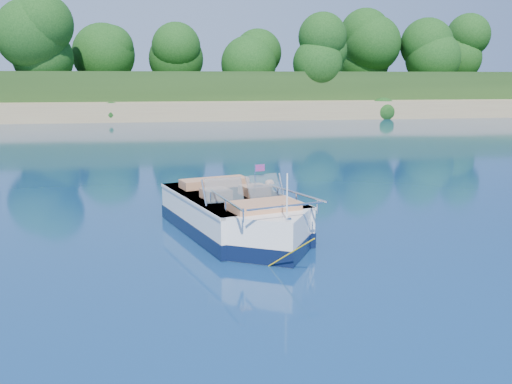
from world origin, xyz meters
The scene contains 6 objects.
ground centered at (0.00, 0.00, 0.00)m, with size 160.00×160.00×0.00m, color #092244.
shoreline centered at (0.00, 63.77, 0.98)m, with size 170.00×59.00×6.00m.
treeline centered at (0.04, 41.01, 5.55)m, with size 150.00×7.12×8.19m.
motorboat centered at (-1.06, 0.26, 0.39)m, with size 3.13×5.83×1.99m.
tow_tube centered at (0.17, 2.64, 0.10)m, with size 1.65×1.65×0.39m.
boy centered at (0.07, 2.63, 0.00)m, with size 0.50×0.33×1.37m, color tan.
Camera 1 is at (-2.76, -12.01, 3.49)m, focal length 40.00 mm.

